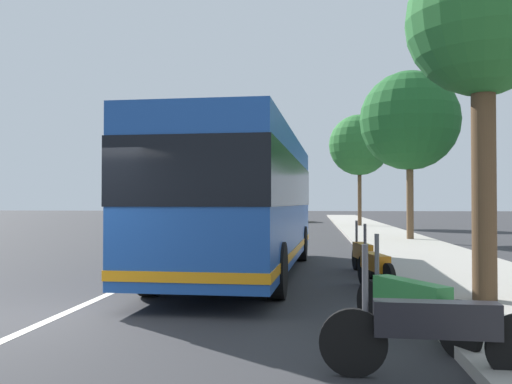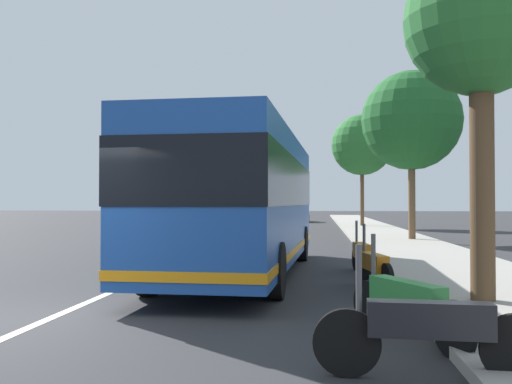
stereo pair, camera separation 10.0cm
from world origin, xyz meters
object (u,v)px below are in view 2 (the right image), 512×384
at_px(motorcycle_by_tree, 428,330).
at_px(car_far_distant, 299,214).
at_px(motorcycle_nearest_curb, 374,267).
at_px(roadside_tree_mid_block, 411,121).
at_px(roadside_tree_near_camera, 481,25).
at_px(roadside_tree_far_block, 362,145).
at_px(car_side_street, 251,214).
at_px(motorcycle_far_end, 362,254).
at_px(motorcycle_mid_row, 406,302).
at_px(coach_bus, 243,197).

xyz_separation_m(motorcycle_by_tree, car_far_distant, (43.99, 2.82, 0.23)).
distance_m(motorcycle_by_tree, motorcycle_nearest_curb, 5.34).
bearing_deg(roadside_tree_mid_block, motorcycle_nearest_curb, 167.93).
xyz_separation_m(roadside_tree_near_camera, roadside_tree_far_block, (29.44, -0.35, 1.13)).
bearing_deg(car_side_street, motorcycle_far_end, 9.62).
relative_size(car_far_distant, roadside_tree_far_block, 0.60).
bearing_deg(roadside_tree_near_camera, motorcycle_nearest_curb, 44.04).
height_order(motorcycle_by_tree, motorcycle_far_end, motorcycle_by_tree).
distance_m(car_far_distant, car_side_street, 5.50).
bearing_deg(motorcycle_mid_row, motorcycle_by_tree, 151.19).
xyz_separation_m(car_side_street, roadside_tree_near_camera, (-36.26, -8.15, 3.76)).
distance_m(car_side_street, roadside_tree_far_block, 11.95).
relative_size(coach_bus, car_side_street, 2.18).
distance_m(motorcycle_by_tree, roadside_tree_near_camera, 5.72).
xyz_separation_m(roadside_tree_near_camera, roadside_tree_mid_block, (15.29, -1.38, 0.70)).
bearing_deg(roadside_tree_far_block, car_far_distant, 23.61).
height_order(motorcycle_nearest_curb, roadside_tree_mid_block, roadside_tree_mid_block).
bearing_deg(motorcycle_nearest_curb, roadside_tree_far_block, -15.47).
height_order(motorcycle_by_tree, roadside_tree_near_camera, roadside_tree_near_camera).
distance_m(coach_bus, motorcycle_mid_row, 6.82).
xyz_separation_m(coach_bus, motorcycle_by_tree, (-7.58, -2.80, -1.34)).
height_order(coach_bus, roadside_tree_near_camera, roadside_tree_near_camera).
relative_size(motorcycle_far_end, roadside_tree_far_block, 0.28).
distance_m(motorcycle_by_tree, motorcycle_far_end, 7.93).
distance_m(motorcycle_by_tree, roadside_tree_mid_block, 19.83).
xyz_separation_m(motorcycle_mid_row, roadside_tree_mid_block, (17.51, -2.91, 4.74)).
height_order(motorcycle_mid_row, car_far_distant, car_far_distant).
relative_size(coach_bus, motorcycle_by_tree, 4.69).
relative_size(coach_bus, motorcycle_far_end, 4.83).
relative_size(motorcycle_nearest_curb, car_far_distant, 0.46).
xyz_separation_m(motorcycle_by_tree, car_side_street, (40.00, 6.61, 0.27)).
height_order(motorcycle_mid_row, motorcycle_far_end, motorcycle_mid_row).
height_order(car_far_distant, roadside_tree_far_block, roadside_tree_far_block).
relative_size(motorcycle_nearest_curb, motorcycle_far_end, 0.99).
bearing_deg(roadside_tree_far_block, roadside_tree_near_camera, 179.31).
bearing_deg(motorcycle_far_end, roadside_tree_near_camera, -167.28).
bearing_deg(motorcycle_nearest_curb, motorcycle_mid_row, 168.67).
bearing_deg(car_far_distant, motorcycle_far_end, -176.60).
distance_m(motorcycle_nearest_curb, motorcycle_far_end, 2.59).
distance_m(coach_bus, roadside_tree_mid_block, 13.25).
distance_m(motorcycle_by_tree, motorcycle_mid_row, 1.52).
xyz_separation_m(motorcycle_by_tree, roadside_tree_near_camera, (3.75, -1.55, 4.03)).
height_order(car_side_street, roadside_tree_mid_block, roadside_tree_mid_block).
distance_m(roadside_tree_near_camera, roadside_tree_mid_block, 15.36).
bearing_deg(car_side_street, motorcycle_by_tree, 7.38).
distance_m(motorcycle_mid_row, roadside_tree_near_camera, 4.86).
bearing_deg(motorcycle_far_end, motorcycle_nearest_curb, 172.64).
height_order(motorcycle_mid_row, roadside_tree_far_block, roadside_tree_far_block).
bearing_deg(motorcycle_far_end, motorcycle_by_tree, 172.35).
distance_m(coach_bus, motorcycle_by_tree, 8.19).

